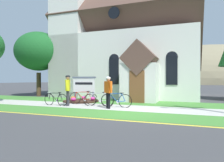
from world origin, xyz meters
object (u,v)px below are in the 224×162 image
(church_sign, at_px, (84,85))
(yard_deciduous_tree, at_px, (39,52))
(bicycle_silver, at_px, (83,98))
(bicycle_orange, at_px, (99,100))
(bicycle_red, at_px, (56,99))
(cyclist_in_red_jersey, at_px, (68,88))
(cyclist_in_yellow_jersey, at_px, (108,90))
(bicycle_yellow, at_px, (116,100))

(church_sign, relative_size, yard_deciduous_tree, 0.30)
(bicycle_silver, distance_m, bicycle_orange, 1.25)
(bicycle_red, relative_size, cyclist_in_red_jersey, 0.97)
(bicycle_orange, height_order, bicycle_red, bicycle_orange)
(bicycle_silver, distance_m, bicycle_red, 1.62)
(bicycle_red, relative_size, cyclist_in_yellow_jersey, 1.03)
(bicycle_yellow, distance_m, cyclist_in_red_jersey, 2.89)
(bicycle_silver, height_order, yard_deciduous_tree, yard_deciduous_tree)
(bicycle_red, bearing_deg, bicycle_orange, 15.66)
(bicycle_red, bearing_deg, yard_deciduous_tree, 137.11)
(church_sign, height_order, yard_deciduous_tree, yard_deciduous_tree)
(cyclist_in_yellow_jersey, bearing_deg, bicycle_yellow, 73.95)
(bicycle_orange, xyz_separation_m, cyclist_in_yellow_jersey, (0.92, -0.85, 0.61))
(church_sign, bearing_deg, bicycle_yellow, -35.01)
(cyclist_in_yellow_jersey, height_order, yard_deciduous_tree, yard_deciduous_tree)
(bicycle_silver, xyz_separation_m, bicycle_red, (-1.24, -1.04, -0.02))
(bicycle_orange, relative_size, cyclist_in_red_jersey, 0.93)
(yard_deciduous_tree, bearing_deg, bicycle_silver, -31.20)
(bicycle_silver, bearing_deg, cyclist_in_red_jersey, -115.25)
(cyclist_in_yellow_jersey, bearing_deg, cyclist_in_red_jersey, 174.81)
(cyclist_in_yellow_jersey, xyz_separation_m, cyclist_in_red_jersey, (-2.58, 0.23, 0.07))
(church_sign, distance_m, bicycle_silver, 2.06)
(bicycle_yellow, distance_m, bicycle_orange, 1.13)
(bicycle_silver, distance_m, yard_deciduous_tree, 8.72)
(bicycle_red, distance_m, cyclist_in_yellow_jersey, 3.42)
(bicycle_silver, bearing_deg, bicycle_yellow, -12.48)
(yard_deciduous_tree, bearing_deg, cyclist_in_yellow_jersey, -30.81)
(bicycle_yellow, xyz_separation_m, yard_deciduous_tree, (-9.10, 4.62, 3.65))
(church_sign, height_order, cyclist_in_yellow_jersey, church_sign)
(yard_deciduous_tree, bearing_deg, bicycle_yellow, -26.91)
(bicycle_orange, distance_m, cyclist_in_red_jersey, 1.90)
(bicycle_silver, xyz_separation_m, yard_deciduous_tree, (-6.78, 4.10, 3.65))
(church_sign, bearing_deg, bicycle_red, -97.73)
(bicycle_orange, relative_size, cyclist_in_yellow_jersey, 0.98)
(church_sign, distance_m, cyclist_in_red_jersey, 2.72)
(bicycle_yellow, bearing_deg, bicycle_orange, 171.71)
(church_sign, relative_size, bicycle_orange, 1.07)
(bicycle_yellow, distance_m, yard_deciduous_tree, 10.84)
(cyclist_in_red_jersey, distance_m, yard_deciduous_tree, 8.64)
(bicycle_silver, xyz_separation_m, bicycle_orange, (1.20, -0.35, -0.02))
(bicycle_orange, xyz_separation_m, bicycle_red, (-2.45, -0.69, 0.00))
(church_sign, height_order, bicycle_orange, church_sign)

